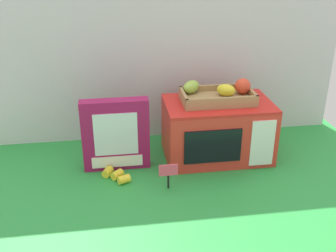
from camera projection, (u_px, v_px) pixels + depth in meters
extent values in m
plane|color=green|center=(170.00, 164.00, 1.67)|extent=(1.70, 1.70, 0.00)
cube|color=silver|center=(160.00, 56.00, 1.78)|extent=(1.61, 0.03, 0.75)
cube|color=red|center=(217.00, 131.00, 1.70)|extent=(0.43, 0.27, 0.23)
cube|color=red|center=(219.00, 104.00, 1.65)|extent=(0.43, 0.27, 0.01)
cube|color=black|center=(213.00, 147.00, 1.57)|extent=(0.22, 0.01, 0.14)
cube|color=white|center=(262.00, 143.00, 1.59)|extent=(0.09, 0.01, 0.19)
cube|color=#A37F51|center=(217.00, 99.00, 1.64)|extent=(0.29, 0.16, 0.02)
cube|color=#A37F51|center=(223.00, 101.00, 1.57)|extent=(0.29, 0.01, 0.02)
cube|color=#A37F51|center=(213.00, 88.00, 1.70)|extent=(0.29, 0.01, 0.02)
cube|color=#A37F51|center=(184.00, 96.00, 1.62)|extent=(0.01, 0.16, 0.02)
cube|color=#A37F51|center=(251.00, 92.00, 1.65)|extent=(0.01, 0.16, 0.02)
ellipsoid|color=#9EC647|center=(191.00, 87.00, 1.67)|extent=(0.10, 0.09, 0.05)
ellipsoid|color=yellow|center=(226.00, 90.00, 1.64)|extent=(0.09, 0.09, 0.05)
sphere|color=#E04228|center=(243.00, 86.00, 1.66)|extent=(0.06, 0.06, 0.06)
cube|color=#99144C|center=(116.00, 135.00, 1.60)|extent=(0.26, 0.05, 0.29)
cube|color=silver|center=(116.00, 135.00, 1.56)|extent=(0.17, 0.00, 0.17)
cube|color=white|center=(117.00, 162.00, 1.61)|extent=(0.20, 0.00, 0.05)
cylinder|color=black|center=(168.00, 182.00, 1.50)|extent=(0.01, 0.01, 0.06)
cube|color=#F44C6B|center=(168.00, 170.00, 1.48)|extent=(0.07, 0.00, 0.05)
cylinder|color=yellow|center=(124.00, 179.00, 1.54)|extent=(0.05, 0.05, 0.03)
cylinder|color=yellow|center=(117.00, 175.00, 1.57)|extent=(0.05, 0.05, 0.03)
cylinder|color=yellow|center=(108.00, 172.00, 1.59)|extent=(0.05, 0.05, 0.03)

